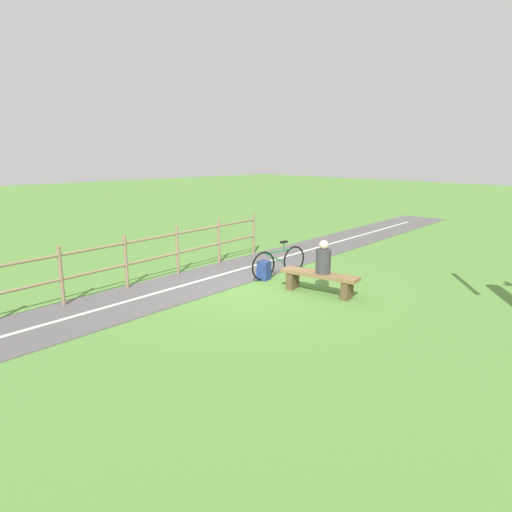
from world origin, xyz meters
name	(u,v)px	position (x,y,z in m)	size (l,w,h in m)	color
ground_plane	(253,287)	(0.00, 0.00, 0.00)	(80.00, 80.00, 0.00)	#548438
paved_path	(64,320)	(0.93, 4.00, 0.01)	(2.00, 36.00, 0.02)	#565454
path_centre_line	(64,319)	(0.93, 4.00, 0.02)	(0.10, 32.00, 0.00)	silver
bench	(319,279)	(-1.35, -0.76, 0.33)	(1.83, 0.73, 0.48)	brown
person_seated	(323,259)	(-1.43, -0.77, 0.80)	(0.39, 0.39, 0.74)	#38383D
bicycle	(279,262)	(0.22, -1.12, 0.38)	(0.18, 1.76, 0.90)	black
backpack	(264,271)	(0.30, -0.67, 0.23)	(0.35, 0.34, 0.47)	navy
fence_roadside	(126,258)	(1.96, 2.13, 0.73)	(1.40, 9.35, 1.25)	#847051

